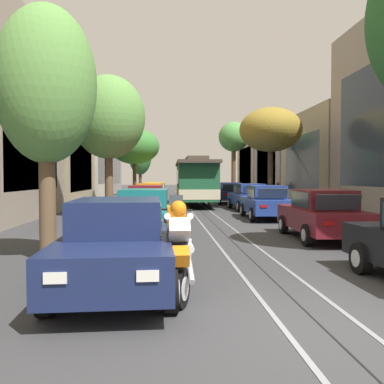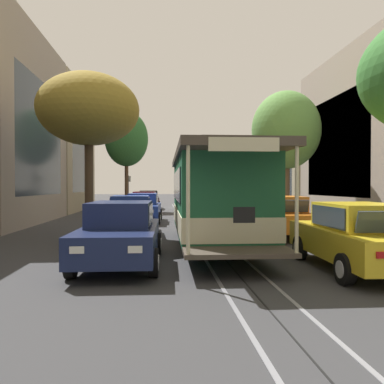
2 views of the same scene
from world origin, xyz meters
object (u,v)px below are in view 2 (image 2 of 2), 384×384
(parked_car_navy_near_left, at_px, (214,200))
(parked_car_orange_fourth_left, at_px, (281,216))
(parked_car_yellow_fifth_left, at_px, (356,236))
(street_tree_kerb_left_second, at_px, (286,131))
(motorcycle_with_rider, at_px, (202,199))
(parked_car_navy_fifth_right, at_px, (121,233))
(parked_car_maroon_mid_left, at_px, (247,208))
(parked_car_teal_second_left, at_px, (224,203))
(street_tree_kerb_left_near, at_px, (243,160))
(street_tree_kerb_right_second, at_px, (89,110))
(fire_hydrant, at_px, (119,211))
(street_sign_post, at_px, (128,188))
(street_tree_kerb_right_near, at_px, (126,139))
(parked_car_black_near_right, at_px, (149,200))
(parked_car_maroon_second_right, at_px, (145,203))
(cable_car_trolley, at_px, (214,196))
(parked_car_blue_fourth_right, at_px, (131,215))
(parked_car_blue_mid_right, at_px, (143,208))

(parked_car_navy_near_left, height_order, parked_car_orange_fourth_left, same)
(parked_car_yellow_fifth_left, bearing_deg, street_tree_kerb_left_second, -100.15)
(parked_car_navy_near_left, xyz_separation_m, motorcycle_with_rider, (1.05, -0.61, 0.07))
(parked_car_navy_near_left, height_order, parked_car_navy_fifth_right, same)
(parked_car_navy_near_left, distance_m, street_tree_kerb_left_second, 13.99)
(parked_car_navy_near_left, relative_size, parked_car_maroon_mid_left, 1.00)
(parked_car_teal_second_left, bearing_deg, street_tree_kerb_left_near, -120.73)
(street_tree_kerb_right_second, xyz_separation_m, fire_hydrant, (-0.12, -9.51, -4.46))
(parked_car_navy_fifth_right, distance_m, street_sign_post, 22.20)
(parked_car_maroon_mid_left, relative_size, street_tree_kerb_right_near, 0.55)
(parked_car_navy_near_left, relative_size, parked_car_black_near_right, 1.01)
(parked_car_teal_second_left, bearing_deg, fire_hydrant, 18.44)
(street_tree_kerb_left_near, relative_size, street_tree_kerb_right_second, 0.95)
(parked_car_teal_second_left, relative_size, motorcycle_with_rider, 2.32)
(parked_car_black_near_right, xyz_separation_m, street_tree_kerb_left_near, (-7.61, 3.12, 3.27))
(parked_car_maroon_mid_left, bearing_deg, parked_car_navy_near_left, -89.72)
(parked_car_navy_near_left, relative_size, street_tree_kerb_right_near, 0.56)
(parked_car_orange_fourth_left, distance_m, parked_car_maroon_second_right, 14.03)
(parked_car_teal_second_left, relative_size, street_tree_kerb_right_second, 0.70)
(parked_car_navy_near_left, bearing_deg, street_tree_kerb_left_near, 126.63)
(cable_car_trolley, bearing_deg, parked_car_blue_fourth_right, -48.64)
(parked_car_maroon_second_right, xyz_separation_m, street_sign_post, (1.51, -4.37, 0.98))
(street_tree_kerb_left_near, bearing_deg, parked_car_blue_mid_right, 50.93)
(street_tree_kerb_left_second, bearing_deg, motorcycle_with_rider, -77.88)
(parked_car_orange_fourth_left, distance_m, street_tree_kerb_right_second, 8.51)
(parked_car_blue_mid_right, distance_m, street_tree_kerb_right_near, 10.91)
(parked_car_yellow_fifth_left, relative_size, street_tree_kerb_right_near, 0.55)
(parked_car_blue_mid_right, bearing_deg, parked_car_blue_fourth_right, 87.13)
(street_tree_kerb_left_near, bearing_deg, parked_car_maroon_second_right, 20.33)
(parked_car_navy_fifth_right, xyz_separation_m, street_tree_kerb_right_near, (1.73, -20.94, 4.90))
(parked_car_teal_second_left, height_order, street_tree_kerb_right_near, street_tree_kerb_right_near)
(parked_car_blue_fourth_right, relative_size, cable_car_trolley, 0.48)
(parked_car_teal_second_left, bearing_deg, parked_car_blue_mid_right, 46.63)
(street_tree_kerb_right_second, bearing_deg, parked_car_maroon_second_right, -97.14)
(parked_car_maroon_mid_left, xyz_separation_m, parked_car_navy_fifth_right, (5.69, 10.95, 0.00))
(parked_car_maroon_mid_left, xyz_separation_m, parked_car_blue_fourth_right, (5.92, 4.89, 0.00))
(parked_car_yellow_fifth_left, distance_m, street_sign_post, 24.33)
(parked_car_orange_fourth_left, distance_m, cable_car_trolley, 3.88)
(parked_car_blue_mid_right, bearing_deg, parked_car_orange_fourth_left, 131.86)
(parked_car_navy_near_left, xyz_separation_m, street_tree_kerb_left_second, (-1.92, 13.24, 4.08))
(parked_car_blue_fourth_right, relative_size, street_tree_kerb_left_near, 0.74)
(parked_car_teal_second_left, height_order, parked_car_maroon_second_right, same)
(parked_car_orange_fourth_left, bearing_deg, parked_car_navy_near_left, -89.72)
(parked_car_teal_second_left, relative_size, parked_car_black_near_right, 1.01)
(fire_hydrant, relative_size, street_sign_post, 0.29)
(parked_car_orange_fourth_left, height_order, street_tree_kerb_right_near, street_tree_kerb_right_near)
(parked_car_black_near_right, relative_size, parked_car_navy_fifth_right, 1.00)
(parked_car_navy_fifth_right, xyz_separation_m, fire_hydrant, (1.63, -14.73, -0.38))
(street_tree_kerb_right_second, bearing_deg, parked_car_teal_second_left, -121.21)
(parked_car_maroon_mid_left, relative_size, street_tree_kerb_left_second, 0.63)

